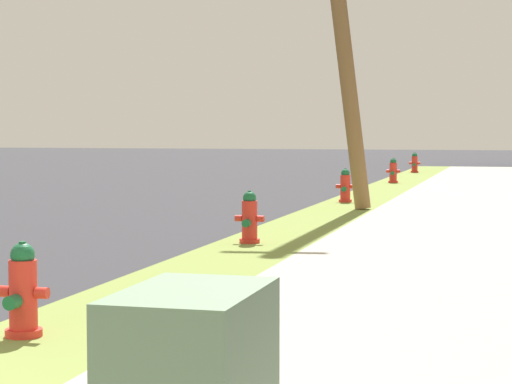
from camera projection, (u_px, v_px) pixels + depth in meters
The scene contains 5 objects.
fire_hydrant_nearest at pixel (23, 295), 7.72m from camera, with size 0.42×0.38×0.74m.
fire_hydrant_second at pixel (249, 220), 14.07m from camera, with size 0.42×0.38×0.74m.
fire_hydrant_third at pixel (345, 187), 21.93m from camera, with size 0.42×0.37×0.74m.
fire_hydrant_fourth at pixel (393, 172), 29.83m from camera, with size 0.42×0.37×0.74m.
fire_hydrant_fifth at pixel (415, 164), 36.85m from camera, with size 0.42×0.38×0.74m.
Camera 1 is at (4.16, -3.53, 1.74)m, focal length 69.85 mm.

